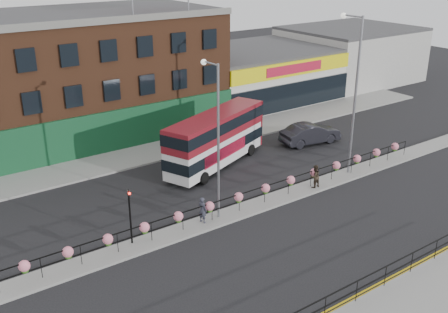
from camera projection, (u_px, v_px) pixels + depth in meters
ground at (252, 208)px, 32.54m from camera, size 120.00×120.00×0.00m
south_pavement at (418, 308)px, 23.45m from camera, size 60.00×4.00×0.15m
north_pavement at (158, 151)px, 41.58m from camera, size 60.00×4.00×0.15m
median at (252, 207)px, 32.51m from camera, size 60.00×1.60×0.15m
yellow_line_inner at (377, 284)px, 25.21m from camera, size 60.00×0.10×0.01m
yellow_line_outer at (380, 286)px, 25.07m from camera, size 60.00×0.10×0.01m
brick_building at (67, 76)px, 43.56m from camera, size 25.00×12.21×10.30m
supermarket at (254, 74)px, 55.22m from camera, size 15.00×12.25×5.30m
warehouse_east at (350, 54)px, 63.06m from camera, size 14.50×12.00×6.30m
median_railing at (252, 193)px, 32.15m from camera, size 30.04×0.56×1.23m
south_railing at (357, 286)px, 23.47m from camera, size 20.04×0.05×1.12m
double_decker_bus at (216, 134)px, 38.06m from camera, size 10.03×5.82×3.99m
car at (310, 134)px, 43.06m from camera, size 3.33×5.67×1.69m
pedestrian_a at (202, 210)px, 30.32m from camera, size 0.76×0.65×1.60m
pedestrian_b at (315, 176)px, 34.80m from camera, size 0.79×0.62×1.57m
lamp_column_west at (216, 129)px, 29.38m from camera, size 0.33×1.62×9.21m
lamp_column_east at (353, 83)px, 35.22m from camera, size 0.39×1.92×10.93m
traffic_light_median at (129, 205)px, 27.61m from camera, size 0.15×0.28×3.65m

